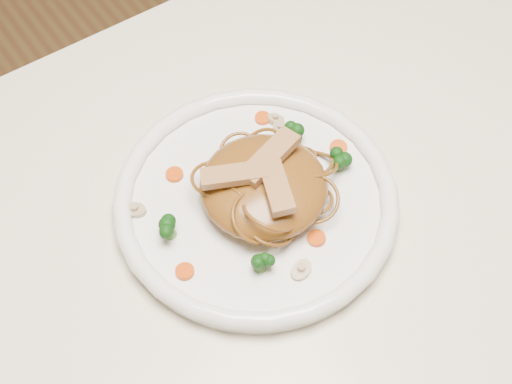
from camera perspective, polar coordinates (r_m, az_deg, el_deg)
table at (r=0.85m, az=2.35°, el=-7.39°), size 1.20×0.80×0.75m
plate at (r=0.78m, az=0.00°, el=-0.91°), size 0.36×0.36×0.02m
noodle_mound at (r=0.75m, az=0.61°, el=0.48°), size 0.17×0.17×0.04m
chicken_a at (r=0.74m, az=1.11°, el=2.85°), size 0.08×0.04×0.01m
chicken_b at (r=0.72m, az=-1.78°, el=1.37°), size 0.07×0.05×0.01m
chicken_c at (r=0.72m, az=1.57°, el=0.71°), size 0.05×0.08×0.01m
broccoli_0 at (r=0.80m, az=3.05°, el=4.79°), size 0.03×0.03×0.03m
broccoli_1 at (r=0.74m, az=-6.99°, el=-2.75°), size 0.04×0.04×0.03m
broccoli_2 at (r=0.71m, az=0.32°, el=-5.47°), size 0.03×0.03×0.03m
broccoli_3 at (r=0.79m, az=6.68°, el=2.72°), size 0.03×0.03×0.03m
carrot_0 at (r=0.83m, az=0.53°, el=5.94°), size 0.02×0.02×0.00m
carrot_1 at (r=0.73m, az=-5.72°, el=-6.34°), size 0.02×0.02×0.00m
carrot_2 at (r=0.81m, az=6.61°, el=3.55°), size 0.02×0.02×0.00m
carrot_3 at (r=0.79m, az=-6.54°, el=1.41°), size 0.03×0.03×0.00m
carrot_4 at (r=0.74m, az=4.87°, el=-3.71°), size 0.02×0.02×0.00m
mushroom_0 at (r=0.72m, az=3.63°, el=-6.24°), size 0.03×0.03×0.01m
mushroom_1 at (r=0.82m, az=1.94°, el=5.07°), size 0.03×0.03×0.01m
mushroom_2 at (r=0.77m, az=-9.64°, el=-1.43°), size 0.03×0.03×0.01m
mushroom_3 at (r=0.83m, az=1.57°, el=5.82°), size 0.03×0.03×0.01m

